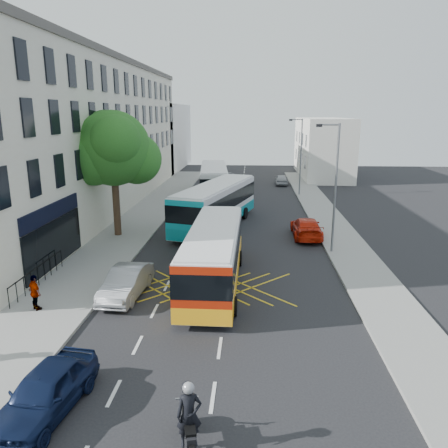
% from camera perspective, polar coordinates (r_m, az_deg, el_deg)
% --- Properties ---
extents(ground, '(120.00, 120.00, 0.00)m').
position_cam_1_polar(ground, '(17.39, -0.55, -15.86)').
color(ground, black).
rests_on(ground, ground).
extents(pavement_left, '(5.00, 70.00, 0.15)m').
position_cam_1_polar(pavement_left, '(32.66, -13.64, -1.46)').
color(pavement_left, gray).
rests_on(pavement_left, ground).
extents(pavement_right, '(3.00, 70.00, 0.15)m').
position_cam_1_polar(pavement_right, '(31.86, 15.05, -1.95)').
color(pavement_right, gray).
rests_on(pavement_right, ground).
extents(terrace_main, '(8.30, 45.00, 13.50)m').
position_cam_1_polar(terrace_main, '(42.31, -17.64, 11.00)').
color(terrace_main, beige).
rests_on(terrace_main, ground).
extents(terrace_far, '(8.00, 20.00, 10.00)m').
position_cam_1_polar(terrace_far, '(71.69, -8.72, 11.20)').
color(terrace_far, silver).
rests_on(terrace_far, ground).
extents(building_right, '(6.00, 18.00, 8.00)m').
position_cam_1_polar(building_right, '(63.93, 12.70, 9.75)').
color(building_right, silver).
rests_on(building_right, ground).
extents(street_tree, '(6.30, 5.70, 8.80)m').
position_cam_1_polar(street_tree, '(31.55, -14.34, 9.45)').
color(street_tree, '#382619').
rests_on(street_tree, pavement_left).
extents(lamp_near, '(1.45, 0.15, 8.00)m').
position_cam_1_polar(lamp_near, '(27.77, 14.20, 5.36)').
color(lamp_near, slate).
rests_on(lamp_near, pavement_right).
extents(lamp_far, '(1.45, 0.15, 8.00)m').
position_cam_1_polar(lamp_far, '(47.44, 9.89, 9.15)').
color(lamp_far, slate).
rests_on(lamp_far, pavement_right).
extents(railings, '(0.08, 5.60, 1.14)m').
position_cam_1_polar(railings, '(24.35, -23.12, -6.11)').
color(railings, black).
rests_on(railings, pavement_left).
extents(bus_near, '(2.78, 10.86, 3.05)m').
position_cam_1_polar(bus_near, '(22.63, -1.34, -4.05)').
color(bus_near, silver).
rests_on(bus_near, ground).
extents(bus_mid, '(5.96, 12.30, 3.38)m').
position_cam_1_polar(bus_mid, '(34.09, -1.05, 2.55)').
color(bus_mid, silver).
rests_on(bus_mid, ground).
extents(bus_far, '(3.79, 11.95, 3.31)m').
position_cam_1_polar(bus_far, '(46.53, -1.33, 5.69)').
color(bus_far, silver).
rests_on(bus_far, ground).
extents(motorbike, '(0.84, 2.26, 2.04)m').
position_cam_1_polar(motorbike, '(12.59, -4.58, -23.94)').
color(motorbike, black).
rests_on(motorbike, ground).
extents(parked_car_blue, '(2.22, 4.35, 1.42)m').
position_cam_1_polar(parked_car_blue, '(14.85, -22.29, -19.62)').
color(parked_car_blue, '#0E1939').
rests_on(parked_car_blue, ground).
extents(parked_car_silver, '(1.85, 4.46, 1.43)m').
position_cam_1_polar(parked_car_silver, '(21.97, -12.63, -7.46)').
color(parked_car_silver, '#929499').
rests_on(parked_car_silver, ground).
extents(red_hatchback, '(1.99, 4.90, 1.42)m').
position_cam_1_polar(red_hatchback, '(31.98, 10.70, -0.46)').
color(red_hatchback, red).
rests_on(red_hatchback, ground).
extents(distant_car_grey, '(2.76, 5.14, 1.37)m').
position_cam_1_polar(distant_car_grey, '(55.49, 0.39, 6.00)').
color(distant_car_grey, '#3F4147').
rests_on(distant_car_grey, ground).
extents(distant_car_silver, '(1.63, 3.81, 1.28)m').
position_cam_1_polar(distant_car_silver, '(55.13, 7.51, 5.77)').
color(distant_car_silver, '#9FA1A6').
rests_on(distant_car_silver, ground).
extents(pedestrian_far, '(1.00, 0.91, 1.64)m').
position_cam_1_polar(pedestrian_far, '(21.39, -23.46, -8.23)').
color(pedestrian_far, gray).
rests_on(pedestrian_far, pavement_left).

